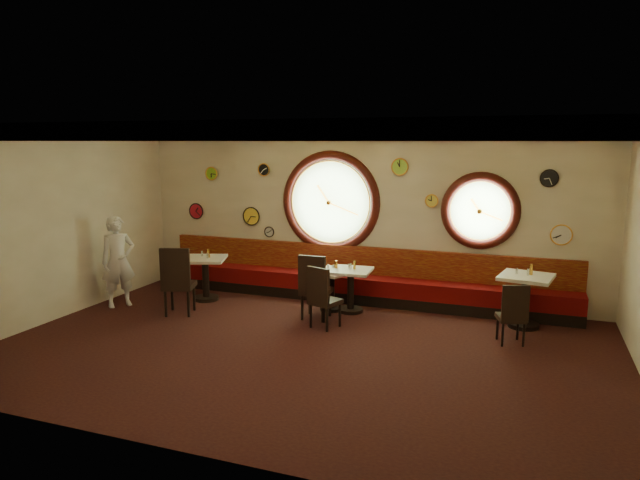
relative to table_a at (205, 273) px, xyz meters
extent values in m
cube|color=black|center=(2.72, -1.82, -0.52)|extent=(9.00, 6.00, 0.00)
cube|color=gold|center=(2.72, -1.82, 2.68)|extent=(9.00, 6.00, 0.02)
cube|color=beige|center=(2.72, 1.18, 1.08)|extent=(9.00, 0.02, 3.20)
cube|color=beige|center=(2.72, -4.82, 1.08)|extent=(9.00, 0.02, 3.20)
cube|color=beige|center=(-1.78, -1.82, 1.08)|extent=(0.02, 6.00, 3.20)
cube|color=#340D09|center=(2.72, 1.13, 2.59)|extent=(9.00, 0.10, 0.18)
cube|color=#340D09|center=(2.72, -4.77, 2.59)|extent=(9.00, 0.10, 0.18)
cube|color=#340D09|center=(-1.73, -1.82, 2.59)|extent=(0.10, 6.00, 0.18)
cube|color=black|center=(2.72, 0.90, -0.42)|extent=(8.00, 0.55, 0.20)
cube|color=#570709|center=(2.72, 0.90, -0.17)|extent=(8.00, 0.55, 0.30)
cube|color=#63070D|center=(2.72, 1.12, 0.23)|extent=(8.00, 0.10, 0.55)
cylinder|color=#A5D47F|center=(2.12, 1.17, 1.33)|extent=(1.66, 0.02, 1.66)
torus|color=#340D09|center=(2.12, 1.16, 1.33)|extent=(1.98, 0.18, 1.98)
torus|color=gold|center=(2.12, 1.13, 1.33)|extent=(1.61, 0.03, 1.61)
cylinder|color=#A5D47F|center=(4.92, 1.17, 1.28)|extent=(1.10, 0.02, 1.10)
torus|color=#340D09|center=(4.92, 1.16, 1.28)|extent=(1.38, 0.18, 1.38)
torus|color=gold|center=(4.92, 1.13, 1.28)|extent=(1.09, 0.03, 1.09)
cylinder|color=yellow|center=(0.42, 1.14, 0.98)|extent=(0.36, 0.03, 0.36)
cylinder|color=#E2D04B|center=(4.07, 1.14, 1.43)|extent=(0.22, 0.03, 0.22)
cylinder|color=black|center=(0.72, 1.14, 1.93)|extent=(0.24, 0.03, 0.24)
cylinder|color=red|center=(-0.88, 1.14, 1.03)|extent=(0.32, 0.03, 0.32)
cylinder|color=#87C928|center=(-0.48, 1.14, 1.83)|extent=(0.26, 0.03, 0.26)
cylinder|color=silver|center=(0.82, 1.14, 0.68)|extent=(0.20, 0.03, 0.20)
cylinder|color=#A1E447|center=(3.47, 1.14, 2.03)|extent=(0.30, 0.03, 0.30)
cylinder|color=silver|center=(6.27, 1.14, 0.93)|extent=(0.34, 0.03, 0.34)
cylinder|color=black|center=(6.02, 1.14, 1.88)|extent=(0.28, 0.03, 0.28)
cylinder|color=black|center=(0.00, 0.00, -0.49)|extent=(0.47, 0.47, 0.06)
cylinder|color=black|center=(0.00, 0.00, -0.11)|extent=(0.13, 0.13, 0.75)
cube|color=white|center=(0.00, 0.00, 0.28)|extent=(0.96, 0.96, 0.05)
cylinder|color=black|center=(2.48, 0.21, -0.49)|extent=(0.42, 0.42, 0.06)
cylinder|color=black|center=(2.48, 0.21, -0.16)|extent=(0.11, 0.11, 0.66)
cube|color=white|center=(2.48, 0.21, 0.18)|extent=(0.85, 0.85, 0.05)
cylinder|color=black|center=(2.84, 0.22, -0.49)|extent=(0.44, 0.44, 0.06)
cylinder|color=black|center=(2.84, 0.22, -0.14)|extent=(0.12, 0.12, 0.71)
cube|color=white|center=(2.84, 0.22, 0.23)|extent=(0.75, 0.75, 0.05)
cylinder|color=black|center=(5.76, 0.38, -0.49)|extent=(0.50, 0.50, 0.07)
cylinder|color=black|center=(5.76, 0.38, -0.09)|extent=(0.14, 0.14, 0.79)
cube|color=white|center=(5.76, 0.38, 0.32)|extent=(0.92, 0.92, 0.06)
cube|color=black|center=(0.04, -0.93, -0.01)|extent=(0.65, 0.65, 0.09)
cube|color=black|center=(0.11, -1.14, 0.36)|extent=(0.50, 0.23, 0.66)
cube|color=black|center=(2.39, -0.34, -0.05)|extent=(0.48, 0.48, 0.08)
cube|color=black|center=(2.39, -0.55, 0.30)|extent=(0.48, 0.07, 0.62)
cube|color=black|center=(2.70, -0.75, -0.09)|extent=(0.55, 0.55, 0.08)
cube|color=black|center=(2.64, -0.92, 0.23)|extent=(0.43, 0.19, 0.56)
cube|color=black|center=(5.58, -0.48, -0.13)|extent=(0.49, 0.49, 0.07)
cube|color=black|center=(5.63, -0.64, 0.16)|extent=(0.39, 0.17, 0.51)
cylinder|color=silver|center=(-0.12, 0.10, 0.36)|extent=(0.04, 0.04, 0.10)
cylinder|color=silver|center=(2.40, 0.27, 0.26)|extent=(0.04, 0.04, 0.10)
cylinder|color=silver|center=(2.79, 0.26, 0.30)|extent=(0.03, 0.03, 0.09)
cylinder|color=silver|center=(5.61, 0.44, 0.40)|extent=(0.03, 0.03, 0.09)
cylinder|color=silver|center=(0.08, -0.04, 0.36)|extent=(0.04, 0.04, 0.10)
cylinder|color=#B9BABE|center=(2.51, 0.23, 0.26)|extent=(0.04, 0.04, 0.10)
cylinder|color=silver|center=(2.84, 0.21, 0.31)|extent=(0.04, 0.04, 0.11)
cylinder|color=silver|center=(5.78, 0.38, 0.41)|extent=(0.04, 0.04, 0.11)
cylinder|color=gold|center=(0.06, 0.04, 0.39)|extent=(0.05, 0.05, 0.16)
cylinder|color=gold|center=(2.56, 0.23, 0.30)|extent=(0.06, 0.06, 0.18)
cylinder|color=gold|center=(2.89, 0.26, 0.33)|extent=(0.05, 0.05, 0.15)
cylinder|color=gold|center=(5.83, 0.44, 0.44)|extent=(0.06, 0.06, 0.18)
imported|color=white|center=(-1.28, -0.90, 0.32)|extent=(0.69, 0.73, 1.68)
camera|label=1|loc=(5.73, -9.20, 2.50)|focal=32.00mm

